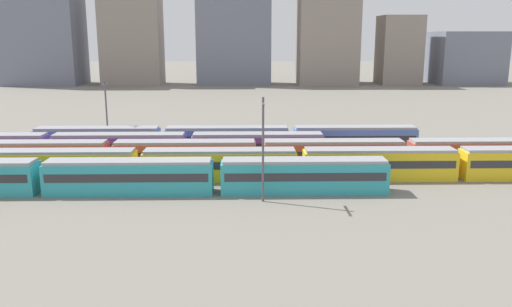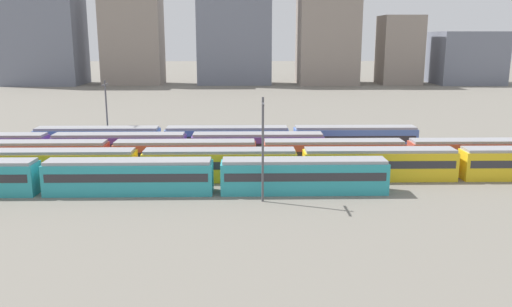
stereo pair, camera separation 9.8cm
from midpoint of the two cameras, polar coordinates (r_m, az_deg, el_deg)
ground_plane at (r=71.27m, az=-20.69°, el=-1.69°), size 600.00×600.00×0.00m
train_track_0 at (r=58.02m, az=-13.70°, el=-2.45°), size 55.80×3.06×3.75m
train_track_1 at (r=63.68m, az=13.24°, el=-1.08°), size 93.60×3.06×3.75m
train_track_2 at (r=69.87m, az=16.03°, el=-0.04°), size 112.50×3.06×3.75m
train_track_3 at (r=73.85m, az=-14.68°, el=0.71°), size 55.80×3.06×3.75m
train_track_4 at (r=76.96m, az=-3.22°, el=1.58°), size 55.80×3.06×3.75m
catenary_pole_0 at (r=52.69m, az=0.71°, el=0.94°), size 0.24×3.20×10.81m
catenary_pole_1 at (r=81.75m, az=-16.03°, el=4.46°), size 0.24×3.20×10.28m
distant_building_0 at (r=200.79m, az=-22.41°, el=12.92°), size 26.28×18.33×41.64m
distant_building_1 at (r=192.05m, az=-13.46°, el=13.39°), size 20.47×13.59×40.46m
distant_building_2 at (r=188.09m, az=-2.47°, el=14.90°), size 25.68×13.71×48.12m
distant_building_3 at (r=190.13m, az=7.72°, el=13.54°), size 20.32×20.25×39.91m
distant_building_4 at (r=195.77m, az=15.30°, el=10.83°), size 14.00×14.40×23.82m
distant_building_5 at (r=203.94m, az=21.87°, el=9.66°), size 22.64×19.47×18.30m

